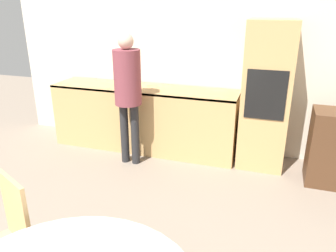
% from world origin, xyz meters
% --- Properties ---
extents(wall_back, '(6.35, 0.05, 2.60)m').
position_xyz_m(wall_back, '(0.00, 4.72, 1.30)').
color(wall_back, silver).
rests_on(wall_back, ground_plane).
extents(kitchen_counter, '(2.71, 0.60, 0.93)m').
position_xyz_m(kitchen_counter, '(-0.97, 4.38, 0.48)').
color(kitchen_counter, tan).
rests_on(kitchen_counter, ground_plane).
extents(oven_unit, '(0.59, 0.59, 1.89)m').
position_xyz_m(oven_unit, '(0.72, 4.39, 0.94)').
color(oven_unit, tan).
rests_on(oven_unit, ground_plane).
extents(chair_far_left, '(0.53, 0.53, 0.97)m').
position_xyz_m(chair_far_left, '(-0.84, 1.56, 0.54)').
color(chair_far_left, tan).
rests_on(chair_far_left, ground_plane).
extents(person_standing, '(0.35, 0.35, 1.72)m').
position_xyz_m(person_standing, '(-0.97, 3.87, 1.07)').
color(person_standing, '#262628').
rests_on(person_standing, ground_plane).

